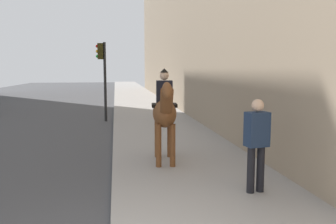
# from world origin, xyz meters

# --- Properties ---
(mounted_horse_near) EXTENTS (2.15, 0.68, 2.25)m
(mounted_horse_near) POSITION_xyz_m (4.49, -1.25, 1.35)
(mounted_horse_near) COLOR brown
(mounted_horse_near) RESTS_ON sidewalk_slab
(pedestrian_greeting) EXTENTS (0.32, 0.44, 1.70)m
(pedestrian_greeting) POSITION_xyz_m (2.23, -2.59, 1.10)
(pedestrian_greeting) COLOR black
(pedestrian_greeting) RESTS_ON sidewalk_slab
(traffic_light_near_curb) EXTENTS (0.20, 0.44, 3.53)m
(traffic_light_near_curb) POSITION_xyz_m (12.29, 0.44, 2.38)
(traffic_light_near_curb) COLOR black
(traffic_light_near_curb) RESTS_ON ground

